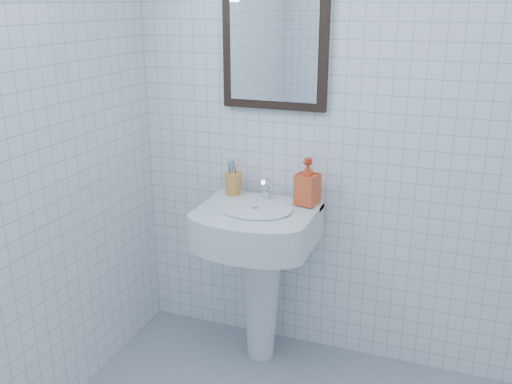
% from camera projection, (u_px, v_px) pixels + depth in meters
% --- Properties ---
extents(wall_back, '(2.20, 0.02, 2.50)m').
position_uv_depth(wall_back, '(360.00, 112.00, 2.57)').
color(wall_back, white).
rests_on(wall_back, ground).
extents(washbasin, '(0.54, 0.39, 0.83)m').
position_uv_depth(washbasin, '(259.00, 258.00, 2.73)').
color(washbasin, silver).
rests_on(washbasin, ground).
extents(faucet, '(0.04, 0.09, 0.11)m').
position_uv_depth(faucet, '(267.00, 191.00, 2.72)').
color(faucet, silver).
rests_on(faucet, washbasin).
extents(toothbrush_cup, '(0.09, 0.09, 0.11)m').
position_uv_depth(toothbrush_cup, '(233.00, 184.00, 2.78)').
color(toothbrush_cup, orange).
rests_on(toothbrush_cup, washbasin).
extents(soap_dispenser, '(0.12, 0.12, 0.22)m').
position_uv_depth(soap_dispenser, '(308.00, 182.00, 2.64)').
color(soap_dispenser, red).
rests_on(soap_dispenser, washbasin).
extents(wall_mirror, '(0.50, 0.04, 0.62)m').
position_uv_depth(wall_mirror, '(275.00, 41.00, 2.59)').
color(wall_mirror, black).
rests_on(wall_mirror, wall_back).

